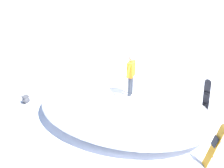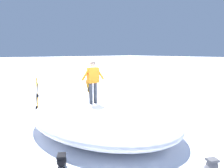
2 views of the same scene
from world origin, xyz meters
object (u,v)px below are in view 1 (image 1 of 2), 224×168
(snowboard_primary_upright, at_px, (215,145))
(snowboard_secondary_upright, at_px, (206,97))
(snowboarder_standing, at_px, (131,73))
(backpack_near, at_px, (103,82))
(backpack_far, at_px, (26,99))

(snowboard_primary_upright, xyz_separation_m, snowboard_secondary_upright, (-0.20, 3.13, 0.07))
(snowboarder_standing, bearing_deg, snowboard_primary_upright, -33.29)
(snowboard_primary_upright, height_order, backpack_near, snowboard_primary_upright)
(snowboarder_standing, xyz_separation_m, snowboard_secondary_upright, (2.96, 1.05, -1.13))
(backpack_near, bearing_deg, snowboarder_standing, -51.27)
(snowboarder_standing, bearing_deg, snowboard_secondary_upright, 19.55)
(snowboard_secondary_upright, relative_size, backpack_near, 2.77)
(snowboard_primary_upright, relative_size, snowboard_secondary_upright, 0.92)
(snowboarder_standing, distance_m, backpack_near, 3.72)
(snowboard_primary_upright, relative_size, backpack_near, 2.56)
(snowboarder_standing, relative_size, backpack_far, 3.20)
(snowboarder_standing, height_order, backpack_far, snowboarder_standing)
(backpack_near, distance_m, backpack_far, 3.91)
(snowboarder_standing, relative_size, snowboard_primary_upright, 1.07)
(snowboard_secondary_upright, bearing_deg, backpack_near, 163.50)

